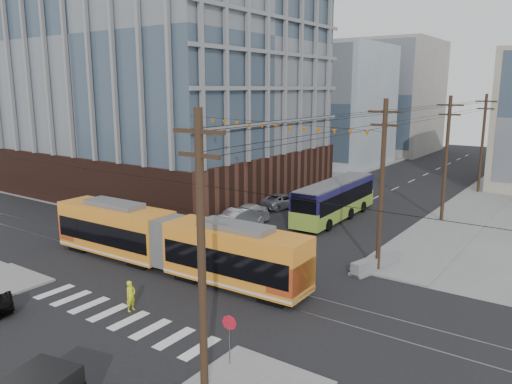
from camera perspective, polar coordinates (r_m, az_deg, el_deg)
ground at (r=29.36m, az=-10.87°, el=-11.73°), size 160.00×160.00×0.00m
office_building at (r=58.83m, az=-10.33°, el=14.24°), size 30.00×25.00×28.60m
bg_bldg_nw_near at (r=79.49m, az=7.72°, el=9.82°), size 18.00×16.00×18.00m
bg_bldg_nw_far at (r=96.56m, az=14.93°, el=10.46°), size 16.00×18.00×20.00m
utility_pole_near at (r=17.81m, az=-6.22°, el=-8.36°), size 0.30×0.30×11.00m
utility_pole_far at (r=75.58m, az=26.63°, el=5.92°), size 0.30×0.30×11.00m
streetcar at (r=32.78m, az=-9.75°, el=-5.65°), size 19.61×3.27×3.77m
city_bus at (r=45.55m, az=9.02°, el=-0.85°), size 3.10×12.43×3.50m
parked_car_silver at (r=42.81m, az=-1.42°, el=-2.82°), size 2.44×5.11×1.62m
parked_car_white at (r=45.33m, az=-0.58°, el=-2.16°), size 2.78×4.92×1.34m
parked_car_grey at (r=49.35m, az=3.13°, el=-0.98°), size 3.46×5.52×1.42m
pedestrian at (r=27.73m, az=-14.12°, el=-11.45°), size 0.43×0.63×1.67m
stop_sign at (r=21.92m, az=-3.04°, el=-16.86°), size 0.78×0.78×2.21m
jersey_barrier at (r=33.71m, az=13.53°, el=-7.90°), size 2.06×4.48×0.87m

